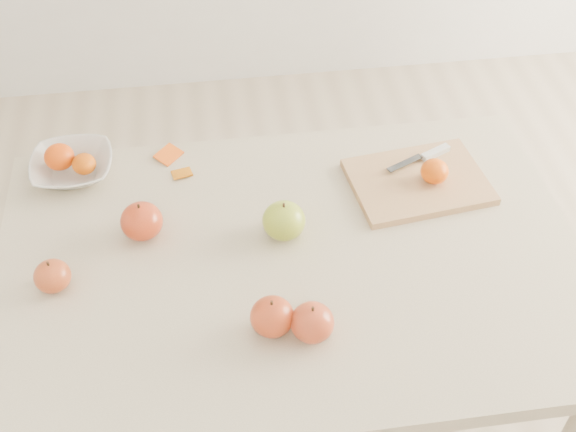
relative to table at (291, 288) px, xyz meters
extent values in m
cube|color=beige|center=(0.00, 0.00, 0.08)|extent=(1.20, 0.80, 0.04)
cylinder|color=#BCAA8E|center=(-0.54, 0.34, -0.30)|extent=(0.06, 0.06, 0.71)
cylinder|color=#BCAA8E|center=(0.54, 0.34, -0.30)|extent=(0.06, 0.06, 0.71)
cube|color=tan|center=(0.31, 0.18, 0.11)|extent=(0.32, 0.25, 0.02)
ellipsoid|color=#CD3C07|center=(0.34, 0.17, 0.14)|extent=(0.06, 0.06, 0.05)
imported|color=silver|center=(-0.46, 0.32, 0.12)|extent=(0.18, 0.18, 0.05)
ellipsoid|color=red|center=(-0.48, 0.33, 0.15)|extent=(0.07, 0.07, 0.06)
ellipsoid|color=#D16507|center=(-0.43, 0.31, 0.14)|extent=(0.05, 0.05, 0.05)
cube|color=#E85710|center=(-0.24, 0.35, 0.10)|extent=(0.07, 0.07, 0.01)
cube|color=#C4690D|center=(-0.21, 0.29, 0.10)|extent=(0.05, 0.04, 0.01)
cube|color=silver|center=(0.37, 0.25, 0.12)|extent=(0.08, 0.05, 0.01)
cube|color=#3D4045|center=(0.29, 0.23, 0.12)|extent=(0.09, 0.05, 0.00)
ellipsoid|color=#688D14|center=(-0.01, 0.07, 0.14)|extent=(0.09, 0.09, 0.08)
ellipsoid|color=maroon|center=(0.01, -0.19, 0.14)|extent=(0.08, 0.08, 0.07)
ellipsoid|color=maroon|center=(-0.06, -0.17, 0.14)|extent=(0.08, 0.08, 0.07)
ellipsoid|color=maroon|center=(-0.30, 0.11, 0.14)|extent=(0.09, 0.09, 0.08)
ellipsoid|color=maroon|center=(-0.47, -0.01, 0.13)|extent=(0.07, 0.07, 0.06)
camera|label=1|loc=(-0.14, -0.97, 1.20)|focal=45.00mm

